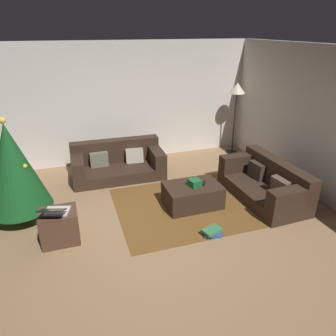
# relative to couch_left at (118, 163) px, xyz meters

# --- Properties ---
(ground_plane) EXTENTS (6.40, 6.40, 0.00)m
(ground_plane) POSITION_rel_couch_left_xyz_m (0.16, -2.25, -0.27)
(ground_plane) COLOR #93704C
(rear_partition) EXTENTS (6.40, 0.12, 2.60)m
(rear_partition) POSITION_rel_couch_left_xyz_m (0.16, 0.89, 1.03)
(rear_partition) COLOR silver
(rear_partition) RESTS_ON ground_plane
(couch_left) EXTENTS (1.85, 0.93, 0.70)m
(couch_left) POSITION_rel_couch_left_xyz_m (0.00, 0.00, 0.00)
(couch_left) COLOR #332319
(couch_left) RESTS_ON ground_plane
(couch_right) EXTENTS (0.89, 1.78, 0.68)m
(couch_right) POSITION_rel_couch_left_xyz_m (2.39, -1.76, 0.00)
(couch_right) COLOR #332319
(couch_right) RESTS_ON ground_plane
(ottoman) EXTENTS (0.94, 0.64, 0.39)m
(ottoman) POSITION_rel_couch_left_xyz_m (1.02, -1.61, -0.08)
(ottoman) COLOR #332319
(ottoman) RESTS_ON ground_plane
(gift_box) EXTENTS (0.22, 0.22, 0.12)m
(gift_box) POSITION_rel_couch_left_xyz_m (1.03, -1.65, 0.18)
(gift_box) COLOR #19662D
(gift_box) RESTS_ON ottoman
(tv_remote) EXTENTS (0.13, 0.16, 0.02)m
(tv_remote) POSITION_rel_couch_left_xyz_m (1.21, -1.61, 0.13)
(tv_remote) COLOR black
(tv_remote) RESTS_ON ottoman
(christmas_tree) EXTENTS (0.98, 0.98, 1.69)m
(christmas_tree) POSITION_rel_couch_left_xyz_m (-1.74, -1.15, 0.64)
(christmas_tree) COLOR brown
(christmas_tree) RESTS_ON ground_plane
(side_table) EXTENTS (0.52, 0.44, 0.48)m
(side_table) POSITION_rel_couch_left_xyz_m (-1.17, -1.94, -0.03)
(side_table) COLOR #4C3323
(side_table) RESTS_ON ground_plane
(laptop) EXTENTS (0.44, 0.50, 0.19)m
(laptop) POSITION_rel_couch_left_xyz_m (-1.19, -2.00, 0.27)
(laptop) COLOR silver
(laptop) RESTS_ON side_table
(book_stack) EXTENTS (0.32, 0.26, 0.11)m
(book_stack) POSITION_rel_couch_left_xyz_m (0.97, -2.52, -0.21)
(book_stack) COLOR #2D5193
(book_stack) RESTS_ON ground_plane
(corner_lamp) EXTENTS (0.36, 0.36, 1.70)m
(corner_lamp) POSITION_rel_couch_left_xyz_m (2.89, 0.40, 1.18)
(corner_lamp) COLOR black
(corner_lamp) RESTS_ON ground_plane
(area_rug) EXTENTS (2.60, 2.00, 0.01)m
(area_rug) POSITION_rel_couch_left_xyz_m (1.02, -1.61, -0.27)
(area_rug) COLOR brown
(area_rug) RESTS_ON ground_plane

